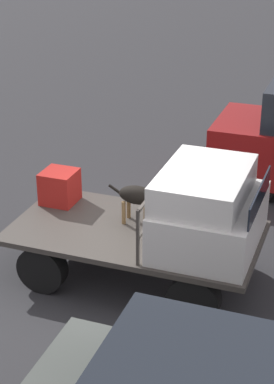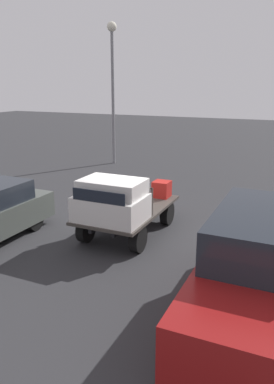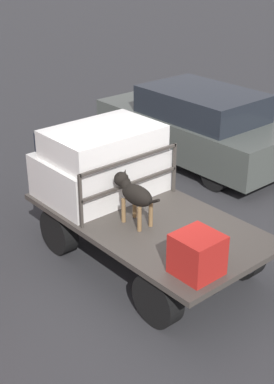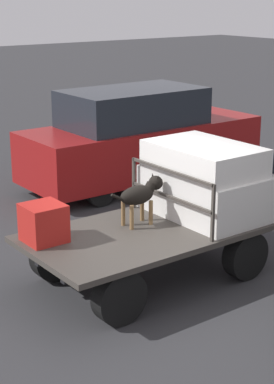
{
  "view_description": "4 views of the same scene",
  "coord_description": "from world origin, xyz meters",
  "px_view_note": "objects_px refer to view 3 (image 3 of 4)",
  "views": [
    {
      "loc": [
        2.83,
        -7.68,
        5.21
      ],
      "look_at": [
        -0.06,
        0.24,
        1.27
      ],
      "focal_mm": 60.0,
      "sensor_mm": 36.0,
      "label": 1
    },
    {
      "loc": [
        9.43,
        4.56,
        4.29
      ],
      "look_at": [
        -0.06,
        0.24,
        1.27
      ],
      "focal_mm": 35.0,
      "sensor_mm": 36.0,
      "label": 2
    },
    {
      "loc": [
        -5.05,
        4.51,
        4.45
      ],
      "look_at": [
        -0.06,
        0.24,
        1.27
      ],
      "focal_mm": 50.0,
      "sensor_mm": 36.0,
      "label": 3
    },
    {
      "loc": [
        -5.28,
        -6.73,
        3.99
      ],
      "look_at": [
        -0.06,
        0.24,
        1.27
      ],
      "focal_mm": 60.0,
      "sensor_mm": 36.0,
      "label": 4
    }
  ],
  "objects_px": {
    "flatbed_truck": "(147,230)",
    "cargo_crate": "(197,254)",
    "dog": "(133,193)",
    "parked_sedan": "(195,125)"
  },
  "relations": [
    {
      "from": "flatbed_truck",
      "to": "cargo_crate",
      "type": "height_order",
      "value": "cargo_crate"
    },
    {
      "from": "dog",
      "to": "cargo_crate",
      "type": "distance_m",
      "value": 1.49
    },
    {
      "from": "dog",
      "to": "parked_sedan",
      "type": "height_order",
      "value": "parked_sedan"
    },
    {
      "from": "parked_sedan",
      "to": "flatbed_truck",
      "type": "bearing_deg",
      "value": 116.56
    },
    {
      "from": "dog",
      "to": "cargo_crate",
      "type": "bearing_deg",
      "value": 150.46
    },
    {
      "from": "flatbed_truck",
      "to": "parked_sedan",
      "type": "distance_m",
      "value": 4.18
    },
    {
      "from": "flatbed_truck",
      "to": "cargo_crate",
      "type": "bearing_deg",
      "value": 161.5
    },
    {
      "from": "flatbed_truck",
      "to": "parked_sedan",
      "type": "relative_size",
      "value": 0.82
    },
    {
      "from": "flatbed_truck",
      "to": "dog",
      "type": "xyz_separation_m",
      "value": [
        0.01,
        0.24,
        0.66
      ]
    },
    {
      "from": "cargo_crate",
      "to": "flatbed_truck",
      "type": "bearing_deg",
      "value": -18.5
    }
  ]
}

